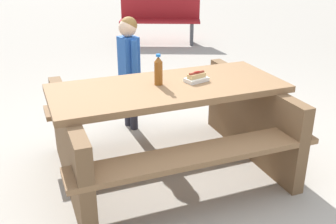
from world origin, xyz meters
name	(u,v)px	position (x,y,z in m)	size (l,w,h in m)	color
ground_plane	(168,169)	(0.00, 0.00, 0.00)	(30.00, 30.00, 0.00)	#ADA599
picnic_table	(168,121)	(0.00, 0.00, 0.44)	(2.10, 1.81, 0.75)	olive
soda_bottle	(158,71)	(-0.07, 0.02, 0.86)	(0.06, 0.06, 0.24)	brown
hotdog_tray	(196,78)	(0.23, 0.06, 0.78)	(0.21, 0.18, 0.08)	white
child_in_coat	(129,59)	(-0.28, 0.89, 0.72)	(0.22, 0.25, 1.13)	#262633
park_bench_near	(160,19)	(0.39, 4.69, 0.45)	(1.54, 0.61, 0.85)	maroon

